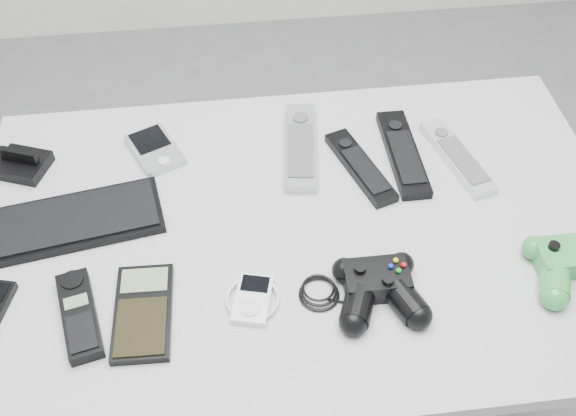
{
  "coord_description": "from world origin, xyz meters",
  "views": [
    {
      "loc": [
        -0.15,
        -0.69,
        1.54
      ],
      "look_at": [
        -0.07,
        0.04,
        0.73
      ],
      "focal_mm": 42.0,
      "sensor_mm": 36.0,
      "label": 1
    }
  ],
  "objects": [
    {
      "name": "desk",
      "position": [
        -0.04,
        0.02,
        0.65
      ],
      "size": [
        1.06,
        0.68,
        0.71
      ],
      "color": "gray",
      "rests_on": "floor"
    },
    {
      "name": "pda_keyboard",
      "position": [
        -0.41,
        0.07,
        0.72
      ],
      "size": [
        0.3,
        0.17,
        0.02
      ],
      "primitive_type": "cube",
      "rotation": [
        0.0,
        0.0,
        0.16
      ],
      "color": "black",
      "rests_on": "desk"
    },
    {
      "name": "dock_bracket",
      "position": [
        -0.51,
        0.21,
        0.73
      ],
      "size": [
        0.1,
        0.1,
        0.04
      ],
      "primitive_type": "cube",
      "rotation": [
        0.0,
        0.0,
        -0.37
      ],
      "color": "black",
      "rests_on": "desk"
    },
    {
      "name": "pda",
      "position": [
        -0.28,
        0.22,
        0.72
      ],
      "size": [
        0.11,
        0.13,
        0.02
      ],
      "primitive_type": "cube",
      "rotation": [
        0.0,
        0.0,
        0.42
      ],
      "color": "#A3A4AA",
      "rests_on": "desk"
    },
    {
      "name": "remote_silver_a",
      "position": [
        -0.02,
        0.2,
        0.72
      ],
      "size": [
        0.08,
        0.22,
        0.02
      ],
      "primitive_type": "cube",
      "rotation": [
        0.0,
        0.0,
        -0.13
      ],
      "color": "#A3A4AA",
      "rests_on": "desk"
    },
    {
      "name": "remote_black_a",
      "position": [
        0.07,
        0.14,
        0.72
      ],
      "size": [
        0.1,
        0.19,
        0.02
      ],
      "primitive_type": "cube",
      "rotation": [
        0.0,
        0.0,
        0.32
      ],
      "color": "black",
      "rests_on": "desk"
    },
    {
      "name": "remote_black_b",
      "position": [
        0.15,
        0.16,
        0.72
      ],
      "size": [
        0.05,
        0.22,
        0.02
      ],
      "primitive_type": "cube",
      "rotation": [
        0.0,
        0.0,
        -0.0
      ],
      "color": "black",
      "rests_on": "desk"
    },
    {
      "name": "remote_silver_b",
      "position": [
        0.25,
        0.14,
        0.72
      ],
      "size": [
        0.09,
        0.2,
        0.02
      ],
      "primitive_type": "cube",
      "rotation": [
        0.0,
        0.0,
        0.25
      ],
      "color": "silver",
      "rests_on": "desk"
    },
    {
      "name": "cordless_handset",
      "position": [
        -0.39,
        -0.12,
        0.72
      ],
      "size": [
        0.08,
        0.16,
        0.02
      ],
      "primitive_type": "cube",
      "rotation": [
        0.0,
        0.0,
        0.23
      ],
      "color": "black",
      "rests_on": "desk"
    },
    {
      "name": "calculator",
      "position": [
        -0.3,
        -0.12,
        0.72
      ],
      "size": [
        0.09,
        0.17,
        0.02
      ],
      "primitive_type": "cube",
      "rotation": [
        0.0,
        0.0,
        -0.04
      ],
      "color": "black",
      "rests_on": "desk"
    },
    {
      "name": "mp3_player",
      "position": [
        -0.14,
        -0.12,
        0.72
      ],
      "size": [
        0.1,
        0.1,
        0.02
      ],
      "primitive_type": "cube",
      "rotation": [
        0.0,
        0.0,
        -0.25
      ],
      "color": "white",
      "rests_on": "desk"
    },
    {
      "name": "controller_black",
      "position": [
        0.05,
        -0.13,
        0.73
      ],
      "size": [
        0.23,
        0.14,
        0.05
      ],
      "primitive_type": null,
      "rotation": [
        0.0,
        0.0,
        -0.0
      ],
      "color": "black",
      "rests_on": "desk"
    },
    {
      "name": "controller_green",
      "position": [
        0.35,
        -0.12,
        0.73
      ],
      "size": [
        0.13,
        0.14,
        0.05
      ],
      "primitive_type": null,
      "rotation": [
        0.0,
        0.0,
        0.0
      ],
      "color": "#277F22",
      "rests_on": "desk"
    }
  ]
}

